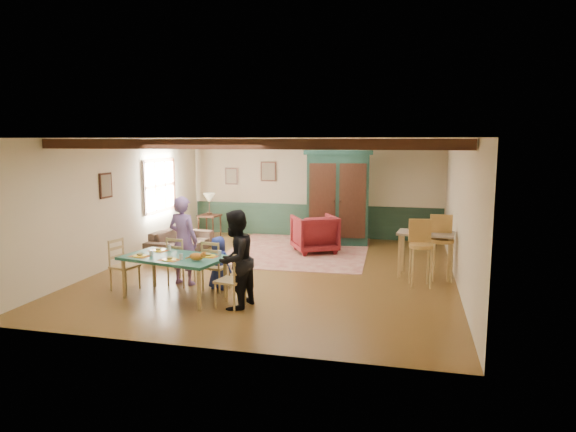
% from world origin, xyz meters
% --- Properties ---
extents(floor, '(8.00, 8.00, 0.00)m').
position_xyz_m(floor, '(0.00, 0.00, 0.00)').
color(floor, brown).
rests_on(floor, ground).
extents(wall_back, '(7.00, 0.02, 2.70)m').
position_xyz_m(wall_back, '(0.00, 4.00, 1.35)').
color(wall_back, beige).
rests_on(wall_back, floor).
extents(wall_left, '(0.02, 8.00, 2.70)m').
position_xyz_m(wall_left, '(-3.50, 0.00, 1.35)').
color(wall_left, beige).
rests_on(wall_left, floor).
extents(wall_right, '(0.02, 8.00, 2.70)m').
position_xyz_m(wall_right, '(3.50, 0.00, 1.35)').
color(wall_right, beige).
rests_on(wall_right, floor).
extents(ceiling, '(7.00, 8.00, 0.02)m').
position_xyz_m(ceiling, '(0.00, 0.00, 2.70)').
color(ceiling, white).
rests_on(ceiling, wall_back).
extents(wainscot_back, '(6.95, 0.03, 0.90)m').
position_xyz_m(wainscot_back, '(0.00, 3.98, 0.45)').
color(wainscot_back, '#1B3225').
rests_on(wainscot_back, floor).
extents(ceiling_beam_front, '(6.95, 0.16, 0.16)m').
position_xyz_m(ceiling_beam_front, '(0.00, -2.30, 2.61)').
color(ceiling_beam_front, black).
rests_on(ceiling_beam_front, ceiling).
extents(ceiling_beam_mid, '(6.95, 0.16, 0.16)m').
position_xyz_m(ceiling_beam_mid, '(0.00, 0.40, 2.61)').
color(ceiling_beam_mid, black).
rests_on(ceiling_beam_mid, ceiling).
extents(ceiling_beam_back, '(6.95, 0.16, 0.16)m').
position_xyz_m(ceiling_beam_back, '(0.00, 3.00, 2.61)').
color(ceiling_beam_back, black).
rests_on(ceiling_beam_back, ceiling).
extents(window_left, '(0.06, 1.60, 1.30)m').
position_xyz_m(window_left, '(-3.47, 1.70, 1.55)').
color(window_left, white).
rests_on(window_left, wall_left).
extents(picture_left_wall, '(0.04, 0.42, 0.52)m').
position_xyz_m(picture_left_wall, '(-3.47, -0.60, 1.75)').
color(picture_left_wall, gray).
rests_on(picture_left_wall, wall_left).
extents(picture_back_a, '(0.45, 0.04, 0.55)m').
position_xyz_m(picture_back_a, '(-1.30, 3.97, 1.80)').
color(picture_back_a, gray).
rests_on(picture_back_a, wall_back).
extents(picture_back_b, '(0.38, 0.04, 0.48)m').
position_xyz_m(picture_back_b, '(-2.40, 3.97, 1.65)').
color(picture_back_b, gray).
rests_on(picture_back_b, wall_back).
extents(dining_table, '(1.89, 1.29, 0.72)m').
position_xyz_m(dining_table, '(-1.25, -2.12, 0.36)').
color(dining_table, '#1C5948').
rests_on(dining_table, floor).
extents(dining_chair_far_left, '(0.48, 0.50, 0.91)m').
position_xyz_m(dining_chair_far_left, '(-1.48, -1.36, 0.46)').
color(dining_chair_far_left, tan).
rests_on(dining_chair_far_left, floor).
extents(dining_chair_far_right, '(0.48, 0.50, 0.91)m').
position_xyz_m(dining_chair_far_right, '(-0.73, -1.52, 0.46)').
color(dining_chair_far_right, tan).
rests_on(dining_chair_far_right, floor).
extents(dining_chair_end_left, '(0.50, 0.48, 0.91)m').
position_xyz_m(dining_chair_end_left, '(-2.33, -1.89, 0.46)').
color(dining_chair_end_left, tan).
rests_on(dining_chair_end_left, floor).
extents(dining_chair_end_right, '(0.50, 0.48, 0.91)m').
position_xyz_m(dining_chair_end_right, '(-0.17, -2.34, 0.46)').
color(dining_chair_end_right, tan).
rests_on(dining_chair_end_right, floor).
extents(person_man, '(0.67, 0.51, 1.66)m').
position_xyz_m(person_man, '(-1.47, -1.29, 0.83)').
color(person_man, '#8561A7').
rests_on(person_man, floor).
extents(person_woman, '(0.75, 0.88, 1.59)m').
position_xyz_m(person_woman, '(-0.07, -2.36, 0.79)').
color(person_woman, black).
rests_on(person_woman, floor).
extents(person_child, '(0.52, 0.40, 0.97)m').
position_xyz_m(person_child, '(-0.71, -1.44, 0.48)').
color(person_child, navy).
rests_on(person_child, floor).
extents(cat, '(0.37, 0.20, 0.17)m').
position_xyz_m(cat, '(-0.75, -2.32, 0.81)').
color(cat, orange).
rests_on(cat, dining_table).
extents(place_setting_near_left, '(0.44, 0.36, 0.11)m').
position_xyz_m(place_setting_near_left, '(-1.81, -2.25, 0.78)').
color(place_setting_near_left, yellow).
rests_on(place_setting_near_left, dining_table).
extents(place_setting_near_center, '(0.44, 0.36, 0.11)m').
position_xyz_m(place_setting_near_center, '(-1.20, -2.37, 0.78)').
color(place_setting_near_center, yellow).
rests_on(place_setting_near_center, dining_table).
extents(place_setting_far_left, '(0.44, 0.36, 0.11)m').
position_xyz_m(place_setting_far_left, '(-1.72, -1.78, 0.78)').
color(place_setting_far_left, yellow).
rests_on(place_setting_far_left, dining_table).
extents(place_setting_far_right, '(0.44, 0.36, 0.11)m').
position_xyz_m(place_setting_far_right, '(-0.68, -1.99, 0.78)').
color(place_setting_far_right, yellow).
rests_on(place_setting_far_right, dining_table).
extents(area_rug, '(3.47, 4.07, 0.01)m').
position_xyz_m(area_rug, '(-0.02, 2.03, 0.01)').
color(area_rug, beige).
rests_on(area_rug, floor).
extents(armoire, '(1.78, 0.88, 2.42)m').
position_xyz_m(armoire, '(0.78, 3.12, 1.21)').
color(armoire, '#143428').
rests_on(armoire, floor).
extents(armchair, '(1.32, 1.33, 0.90)m').
position_xyz_m(armchair, '(0.40, 1.99, 0.45)').
color(armchair, '#490E15').
rests_on(armchair, floor).
extents(sofa, '(0.93, 2.06, 0.59)m').
position_xyz_m(sofa, '(-2.69, 1.15, 0.29)').
color(sofa, '#44342A').
rests_on(sofa, floor).
extents(end_table, '(0.58, 0.58, 0.64)m').
position_xyz_m(end_table, '(-2.75, 3.11, 0.32)').
color(end_table, black).
rests_on(end_table, floor).
extents(table_lamp, '(0.35, 0.35, 0.59)m').
position_xyz_m(table_lamp, '(-2.75, 3.11, 0.94)').
color(table_lamp, '#C9BC82').
rests_on(table_lamp, end_table).
extents(counter_table, '(1.13, 0.74, 0.89)m').
position_xyz_m(counter_table, '(2.92, 0.31, 0.45)').
color(counter_table, tan).
rests_on(counter_table, floor).
extents(bar_stool_left, '(0.49, 0.53, 1.23)m').
position_xyz_m(bar_stool_left, '(2.82, -0.41, 0.61)').
color(bar_stool_left, tan).
rests_on(bar_stool_left, floor).
extents(bar_stool_right, '(0.49, 0.53, 1.24)m').
position_xyz_m(bar_stool_right, '(3.22, 0.13, 0.62)').
color(bar_stool_right, tan).
rests_on(bar_stool_right, floor).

